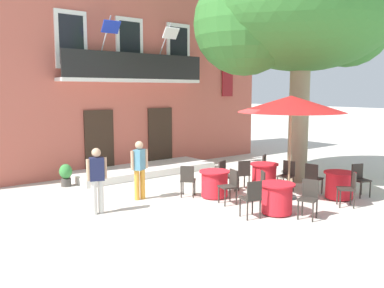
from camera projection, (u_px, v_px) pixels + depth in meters
ground_plane at (208, 199)px, 11.24m from camera, size 120.00×120.00×0.00m
building_facade at (105, 71)px, 16.47m from camera, size 13.00×5.09×7.50m
entrance_step_platform at (144, 170)px, 14.70m from camera, size 5.22×1.81×0.25m
plane_tree at (299, 15)px, 12.75m from camera, size 6.48×5.69×7.38m
cafe_table_near_tree at (277, 198)px, 9.85m from camera, size 0.86×0.86×0.76m
cafe_chair_near_tree_0 at (309, 196)px, 9.51m from camera, size 0.51×0.51×0.91m
cafe_chair_near_tree_1 at (267, 186)px, 10.57m from camera, size 0.56×0.56×0.91m
cafe_chair_near_tree_2 at (252, 197)px, 9.48m from camera, size 0.49×0.49×0.91m
cafe_table_middle at (215, 184)px, 11.38m from camera, size 0.86×0.86×0.76m
cafe_chair_middle_0 at (225, 174)px, 12.02m from camera, size 0.50×0.50×0.91m
cafe_chair_middle_1 at (188, 179)px, 11.38m from camera, size 0.57×0.57×0.91m
cafe_chair_middle_2 at (230, 184)px, 10.72m from camera, size 0.49×0.49×0.91m
cafe_table_front at (264, 175)px, 12.51m from camera, size 0.86×0.86×0.76m
cafe_chair_front_0 at (267, 167)px, 13.20m from camera, size 0.54×0.54×0.91m
cafe_chair_front_1 at (243, 173)px, 12.21m from camera, size 0.52×0.52×0.91m
cafe_chair_front_2 at (287, 174)px, 12.03m from camera, size 0.45×0.45×0.91m
cafe_table_far_side at (339, 185)px, 11.22m from camera, size 0.86×0.86×0.76m
cafe_chair_far_side_0 at (360, 178)px, 11.52m from camera, size 0.51×0.51×0.91m
cafe_chair_far_side_1 at (313, 177)px, 11.65m from camera, size 0.46×0.46×0.91m
cafe_chair_far_side_2 at (349, 187)px, 10.45m from camera, size 0.57×0.57×0.91m
cafe_umbrella at (291, 104)px, 10.97m from camera, size 2.90×2.90×2.85m
ground_planter_left at (66, 174)px, 12.71m from camera, size 0.40×0.40×0.70m
pedestrian_near_entrance at (97, 177)px, 9.80m from camera, size 0.53×0.32×1.62m
pedestrian_mid_plaza at (139, 167)px, 11.10m from camera, size 0.53×0.36×1.62m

